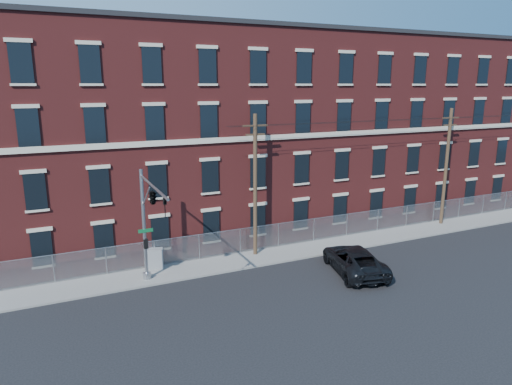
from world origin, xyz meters
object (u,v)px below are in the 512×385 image
object	(u,v)px
traffic_signal_mast	(151,206)
utility_cabinet	(155,258)
utility_pole_near	(255,183)
pickup_truck	(354,260)

from	to	relation	value
traffic_signal_mast	utility_cabinet	world-z (taller)	traffic_signal_mast
utility_pole_near	utility_cabinet	distance (m)	8.48
traffic_signal_mast	utility_pole_near	size ratio (longest dim) A/B	0.70
utility_pole_near	pickup_truck	size ratio (longest dim) A/B	1.66
traffic_signal_mast	pickup_truck	xyz separation A→B (m)	(12.62, -2.04, -4.55)
pickup_truck	utility_cabinet	world-z (taller)	pickup_truck
traffic_signal_mast	utility_cabinet	xyz separation A→B (m)	(0.85, 3.82, -4.59)
utility_pole_near	pickup_truck	world-z (taller)	utility_pole_near
pickup_truck	utility_cabinet	bearing A→B (deg)	-12.51
pickup_truck	utility_pole_near	bearing A→B (deg)	-35.77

